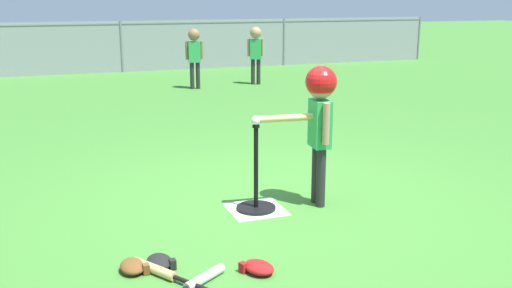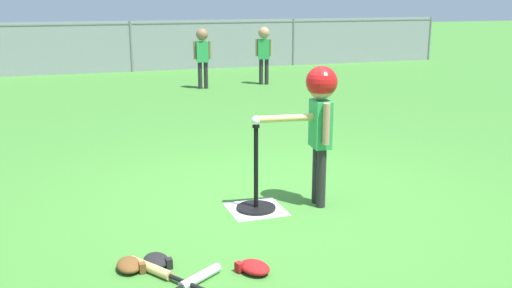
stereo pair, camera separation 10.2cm
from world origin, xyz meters
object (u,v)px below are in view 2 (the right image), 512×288
(fielder_near_right, at_px, (202,50))
(glove_near_bats, at_px, (157,261))
(spare_bat_wood, at_px, (158,271))
(glove_outfield_drop, at_px, (254,267))
(spare_bat_silver, at_px, (192,281))
(glove_tossed_aside, at_px, (130,265))
(fielder_near_left, at_px, (264,48))
(baseball_on_tee, at_px, (256,120))
(batter_child, at_px, (320,107))
(batting_tee, at_px, (256,196))

(fielder_near_right, distance_m, glove_near_bats, 7.41)
(fielder_near_right, distance_m, spare_bat_wood, 7.55)
(spare_bat_wood, relative_size, glove_outfield_drop, 2.41)
(spare_bat_silver, xyz_separation_m, glove_tossed_aside, (-0.33, 0.33, 0.01))
(spare_bat_silver, bearing_deg, fielder_near_right, 75.73)
(fielder_near_right, distance_m, glove_outfield_drop, 7.56)
(fielder_near_left, relative_size, glove_outfield_drop, 4.22)
(baseball_on_tee, distance_m, glove_near_bats, 1.39)
(glove_tossed_aside, height_order, glove_outfield_drop, same)
(batter_child, relative_size, glove_outfield_drop, 4.37)
(batting_tee, xyz_separation_m, spare_bat_wood, (-0.94, -0.89, -0.08))
(fielder_near_right, height_order, spare_bat_silver, fielder_near_right)
(batting_tee, distance_m, fielder_near_left, 6.93)
(spare_bat_silver, distance_m, glove_outfield_drop, 0.41)
(fielder_near_right, xyz_separation_m, spare_bat_silver, (-1.89, -7.42, -0.69))
(spare_bat_silver, height_order, glove_tossed_aside, glove_tossed_aside)
(batting_tee, distance_m, batter_child, 0.88)
(glove_near_bats, relative_size, glove_tossed_aside, 1.01)
(spare_bat_wood, height_order, glove_outfield_drop, glove_outfield_drop)
(fielder_near_right, height_order, glove_near_bats, fielder_near_right)
(glove_tossed_aside, bearing_deg, fielder_near_right, 72.66)
(batter_child, relative_size, glove_tossed_aside, 5.23)
(batter_child, xyz_separation_m, fielder_near_right, (0.60, 6.40, -0.11))
(fielder_near_right, distance_m, glove_tossed_aside, 7.46)
(fielder_near_right, distance_m, fielder_near_left, 1.27)
(batting_tee, xyz_separation_m, spare_bat_silver, (-0.77, -1.08, -0.08))
(batter_child, relative_size, spare_bat_silver, 2.01)
(baseball_on_tee, bearing_deg, fielder_near_right, 80.02)
(fielder_near_left, xyz_separation_m, glove_near_bats, (-3.31, -7.23, -0.68))
(baseball_on_tee, relative_size, spare_bat_wood, 0.12)
(glove_outfield_drop, bearing_deg, glove_near_bats, 152.69)
(spare_bat_silver, distance_m, glove_tossed_aside, 0.46)
(glove_near_bats, bearing_deg, baseball_on_tee, 38.82)
(batting_tee, distance_m, spare_bat_silver, 1.33)
(fielder_near_right, bearing_deg, spare_bat_silver, -104.27)
(batting_tee, relative_size, fielder_near_right, 0.63)
(glove_tossed_aside, bearing_deg, baseball_on_tee, 34.50)
(batting_tee, bearing_deg, glove_near_bats, -141.18)
(spare_bat_wood, height_order, glove_tossed_aside, glove_tossed_aside)
(batter_child, xyz_separation_m, spare_bat_silver, (-1.29, -1.03, -0.79))
(spare_bat_silver, bearing_deg, glove_near_bats, 115.42)
(batting_tee, distance_m, glove_tossed_aside, 1.34)
(fielder_near_left, distance_m, spare_bat_wood, 8.11)
(glove_near_bats, bearing_deg, fielder_near_left, 65.42)
(batting_tee, xyz_separation_m, batter_child, (0.52, -0.06, 0.71))
(glove_near_bats, bearing_deg, glove_tossed_aside, -177.78)
(batting_tee, height_order, fielder_near_right, fielder_near_right)
(fielder_near_left, xyz_separation_m, glove_outfield_drop, (-2.75, -7.52, -0.68))
(batting_tee, bearing_deg, fielder_near_left, 69.86)
(baseball_on_tee, xyz_separation_m, spare_bat_wood, (-0.94, -0.89, -0.71))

